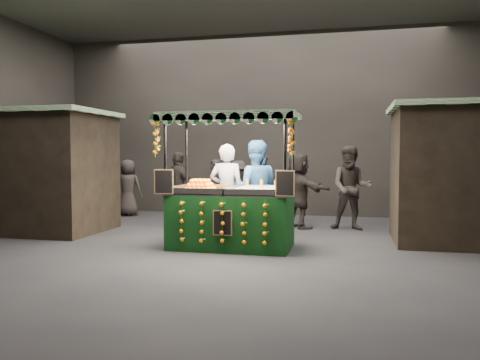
# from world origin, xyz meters

# --- Properties ---
(ground) EXTENTS (12.00, 12.00, 0.00)m
(ground) POSITION_xyz_m (0.00, 0.00, 0.00)
(ground) COLOR black
(ground) RESTS_ON ground
(market_hall) EXTENTS (12.10, 10.10, 5.05)m
(market_hall) POSITION_xyz_m (0.00, 0.00, 3.38)
(market_hall) COLOR black
(market_hall) RESTS_ON ground
(neighbour_stall_left) EXTENTS (3.00, 2.20, 2.60)m
(neighbour_stall_left) POSITION_xyz_m (-4.40, 1.00, 1.31)
(neighbour_stall_left) COLOR black
(neighbour_stall_left) RESTS_ON ground
(neighbour_stall_right) EXTENTS (3.00, 2.20, 2.60)m
(neighbour_stall_right) POSITION_xyz_m (4.40, 1.50, 1.31)
(neighbour_stall_right) COLOR black
(neighbour_stall_right) RESTS_ON ground
(juice_stall) EXTENTS (2.46, 1.45, 2.38)m
(juice_stall) POSITION_xyz_m (0.13, 0.05, 0.74)
(juice_stall) COLOR black
(juice_stall) RESTS_ON ground
(vendor_grey) EXTENTS (0.69, 0.47, 1.87)m
(vendor_grey) POSITION_xyz_m (-0.16, 0.86, 0.93)
(vendor_grey) COLOR gray
(vendor_grey) RESTS_ON ground
(vendor_blue) EXTENTS (1.08, 0.92, 1.95)m
(vendor_blue) POSITION_xyz_m (0.35, 1.10, 0.97)
(vendor_blue) COLOR #295385
(vendor_blue) RESTS_ON ground
(shopper_0) EXTENTS (0.70, 0.55, 1.69)m
(shopper_0) POSITION_xyz_m (0.11, 3.30, 0.84)
(shopper_0) COLOR black
(shopper_0) RESTS_ON ground
(shopper_1) EXTENTS (0.93, 0.73, 1.86)m
(shopper_1) POSITION_xyz_m (2.20, 2.69, 0.93)
(shopper_1) COLOR #282220
(shopper_1) RESTS_ON ground
(shopper_2) EXTENTS (1.09, 0.87, 1.73)m
(shopper_2) POSITION_xyz_m (-1.76, 2.50, 0.87)
(shopper_2) COLOR black
(shopper_2) RESTS_ON ground
(shopper_3) EXTENTS (1.13, 0.96, 1.51)m
(shopper_3) POSITION_xyz_m (-0.50, 3.32, 0.76)
(shopper_3) COLOR black
(shopper_3) RESTS_ON ground
(shopper_4) EXTENTS (0.77, 0.52, 1.53)m
(shopper_4) POSITION_xyz_m (-3.71, 3.85, 0.77)
(shopper_4) COLOR #2A2522
(shopper_4) RESTS_ON ground
(shopper_5) EXTENTS (1.49, 1.48, 1.72)m
(shopper_5) POSITION_xyz_m (1.05, 2.68, 0.86)
(shopper_5) COLOR black
(shopper_5) RESTS_ON ground
(shopper_6) EXTENTS (0.52, 0.64, 1.53)m
(shopper_6) POSITION_xyz_m (-1.37, 4.18, 0.77)
(shopper_6) COLOR #282221
(shopper_6) RESTS_ON ground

